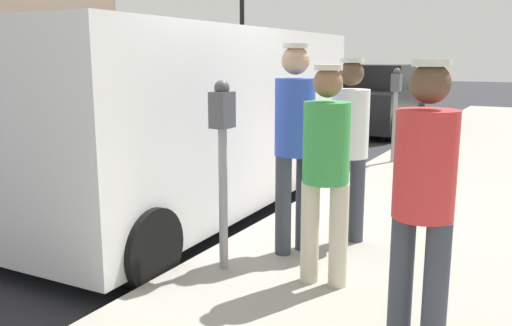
{
  "coord_description": "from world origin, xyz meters",
  "views": [
    {
      "loc": [
        3.6,
        -4.31,
        1.84
      ],
      "look_at": [
        1.65,
        -0.8,
        1.05
      ],
      "focal_mm": 37.8,
      "sensor_mm": 36.0,
      "label": 1
    }
  ],
  "objects_px": {
    "pedestrian_in_blue": "(295,135)",
    "pedestrian_in_white": "(349,140)",
    "pedestrian_in_green": "(326,163)",
    "traffic_light_corner": "(221,7)",
    "parked_sedan_ahead": "(374,101)",
    "parked_van": "(190,116)",
    "parking_meter_near": "(223,143)",
    "pedestrian_in_red": "(424,191)",
    "parking_meter_far": "(396,99)"
  },
  "relations": [
    {
      "from": "pedestrian_in_blue",
      "to": "pedestrian_in_white",
      "type": "relative_size",
      "value": 1.07
    },
    {
      "from": "pedestrian_in_green",
      "to": "traffic_light_corner",
      "type": "relative_size",
      "value": 0.32
    },
    {
      "from": "parked_sedan_ahead",
      "to": "pedestrian_in_blue",
      "type": "bearing_deg",
      "value": -77.25
    },
    {
      "from": "pedestrian_in_white",
      "to": "parked_van",
      "type": "height_order",
      "value": "parked_van"
    },
    {
      "from": "parking_meter_near",
      "to": "pedestrian_in_red",
      "type": "height_order",
      "value": "pedestrian_in_red"
    },
    {
      "from": "parked_sedan_ahead",
      "to": "parking_meter_far",
      "type": "bearing_deg",
      "value": -69.6
    },
    {
      "from": "parked_van",
      "to": "pedestrian_in_red",
      "type": "bearing_deg",
      "value": -34.5
    },
    {
      "from": "parked_sedan_ahead",
      "to": "traffic_light_corner",
      "type": "relative_size",
      "value": 0.86
    },
    {
      "from": "parking_meter_near",
      "to": "parked_van",
      "type": "xyz_separation_m",
      "value": [
        -1.5,
        1.64,
        -0.03
      ]
    },
    {
      "from": "parking_meter_near",
      "to": "pedestrian_in_blue",
      "type": "xyz_separation_m",
      "value": [
        0.33,
        0.61,
        0.01
      ]
    },
    {
      "from": "parking_meter_far",
      "to": "pedestrian_in_red",
      "type": "xyz_separation_m",
      "value": [
        1.66,
        -5.7,
        -0.07
      ]
    },
    {
      "from": "parking_meter_near",
      "to": "parked_van",
      "type": "relative_size",
      "value": 0.29
    },
    {
      "from": "parking_meter_near",
      "to": "pedestrian_in_red",
      "type": "distance_m",
      "value": 1.74
    },
    {
      "from": "pedestrian_in_blue",
      "to": "pedestrian_in_red",
      "type": "xyz_separation_m",
      "value": [
        1.32,
        -1.14,
        -0.08
      ]
    },
    {
      "from": "parking_meter_near",
      "to": "pedestrian_in_white",
      "type": "relative_size",
      "value": 0.9
    },
    {
      "from": "pedestrian_in_blue",
      "to": "traffic_light_corner",
      "type": "xyz_separation_m",
      "value": [
        -8.44,
        12.04,
        2.32
      ]
    },
    {
      "from": "parked_van",
      "to": "traffic_light_corner",
      "type": "bearing_deg",
      "value": 120.95
    },
    {
      "from": "pedestrian_in_green",
      "to": "pedestrian_in_red",
      "type": "relative_size",
      "value": 0.97
    },
    {
      "from": "pedestrian_in_blue",
      "to": "parked_sedan_ahead",
      "type": "bearing_deg",
      "value": 102.75
    },
    {
      "from": "parking_meter_near",
      "to": "pedestrian_in_red",
      "type": "xyz_separation_m",
      "value": [
        1.66,
        -0.52,
        -0.07
      ]
    },
    {
      "from": "pedestrian_in_red",
      "to": "parked_sedan_ahead",
      "type": "height_order",
      "value": "pedestrian_in_red"
    },
    {
      "from": "pedestrian_in_green",
      "to": "parked_van",
      "type": "relative_size",
      "value": 0.31
    },
    {
      "from": "parking_meter_far",
      "to": "parked_van",
      "type": "relative_size",
      "value": 0.29
    },
    {
      "from": "parking_meter_far",
      "to": "pedestrian_in_red",
      "type": "bearing_deg",
      "value": -73.82
    },
    {
      "from": "parked_sedan_ahead",
      "to": "pedestrian_in_red",
      "type": "bearing_deg",
      "value": -71.86
    },
    {
      "from": "parked_van",
      "to": "traffic_light_corner",
      "type": "distance_m",
      "value": 13.05
    },
    {
      "from": "parking_meter_near",
      "to": "pedestrian_in_green",
      "type": "height_order",
      "value": "pedestrian_in_green"
    },
    {
      "from": "pedestrian_in_green",
      "to": "pedestrian_in_white",
      "type": "relative_size",
      "value": 0.97
    },
    {
      "from": "pedestrian_in_red",
      "to": "parked_sedan_ahead",
      "type": "bearing_deg",
      "value": 108.14
    },
    {
      "from": "parking_meter_far",
      "to": "parked_van",
      "type": "distance_m",
      "value": 3.84
    },
    {
      "from": "traffic_light_corner",
      "to": "parking_meter_near",
      "type": "bearing_deg",
      "value": -57.37
    },
    {
      "from": "parking_meter_near",
      "to": "pedestrian_in_blue",
      "type": "distance_m",
      "value": 0.7
    },
    {
      "from": "pedestrian_in_blue",
      "to": "pedestrian_in_red",
      "type": "relative_size",
      "value": 1.07
    },
    {
      "from": "pedestrian_in_red",
      "to": "parked_van",
      "type": "bearing_deg",
      "value": 145.5
    },
    {
      "from": "parking_meter_near",
      "to": "parking_meter_far",
      "type": "height_order",
      "value": "same"
    },
    {
      "from": "pedestrian_in_red",
      "to": "parking_meter_near",
      "type": "bearing_deg",
      "value": 162.42
    },
    {
      "from": "parking_meter_near",
      "to": "pedestrian_in_green",
      "type": "distance_m",
      "value": 0.84
    },
    {
      "from": "pedestrian_in_blue",
      "to": "parking_meter_far",
      "type": "bearing_deg",
      "value": 94.19
    },
    {
      "from": "pedestrian_in_green",
      "to": "parked_van",
      "type": "distance_m",
      "value": 2.79
    },
    {
      "from": "parking_meter_near",
      "to": "parked_sedan_ahead",
      "type": "distance_m",
      "value": 10.14
    },
    {
      "from": "pedestrian_in_red",
      "to": "pedestrian_in_white",
      "type": "xyz_separation_m",
      "value": [
        -0.99,
        1.58,
        -0.0
      ]
    },
    {
      "from": "pedestrian_in_blue",
      "to": "pedestrian_in_white",
      "type": "xyz_separation_m",
      "value": [
        0.33,
        0.44,
        -0.08
      ]
    },
    {
      "from": "pedestrian_in_blue",
      "to": "pedestrian_in_red",
      "type": "bearing_deg",
      "value": -40.75
    },
    {
      "from": "parked_sedan_ahead",
      "to": "traffic_light_corner",
      "type": "xyz_separation_m",
      "value": [
        -6.32,
        2.68,
        2.77
      ]
    },
    {
      "from": "pedestrian_in_blue",
      "to": "pedestrian_in_green",
      "type": "height_order",
      "value": "pedestrian_in_blue"
    },
    {
      "from": "pedestrian_in_red",
      "to": "traffic_light_corner",
      "type": "distance_m",
      "value": 16.57
    },
    {
      "from": "parking_meter_near",
      "to": "pedestrian_in_white",
      "type": "height_order",
      "value": "pedestrian_in_white"
    },
    {
      "from": "parking_meter_near",
      "to": "parked_van",
      "type": "bearing_deg",
      "value": 132.37
    },
    {
      "from": "parked_van",
      "to": "traffic_light_corner",
      "type": "xyz_separation_m",
      "value": [
        -6.6,
        11.01,
        2.36
      ]
    },
    {
      "from": "parking_meter_near",
      "to": "traffic_light_corner",
      "type": "xyz_separation_m",
      "value": [
        -8.1,
        12.65,
        2.34
      ]
    }
  ]
}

